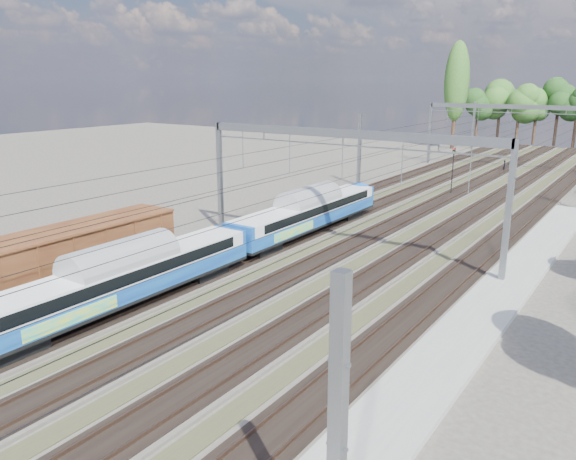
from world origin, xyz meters
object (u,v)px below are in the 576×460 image
Objects in this scene: signal_near at (453,165)px; freight_boxcar at (60,259)px; worker at (505,166)px; emu_train at (115,274)px.

freight_boxcar is at bearing -111.82° from signal_near.
freight_boxcar is 43.43m from signal_near.
worker is at bearing 81.57° from freight_boxcar.
signal_near is (-0.69, -20.21, 2.50)m from worker.
emu_train is 3.74× the size of freight_boxcar.
freight_boxcar reaches higher than worker.
emu_train is 4.51m from freight_boxcar.
freight_boxcar is 63.48m from worker.
signal_near reaches higher than worker.
emu_train is at bearing 153.38° from worker.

